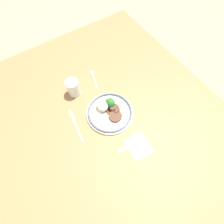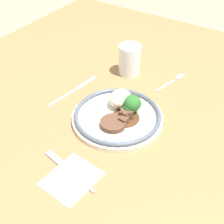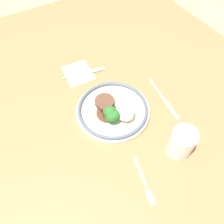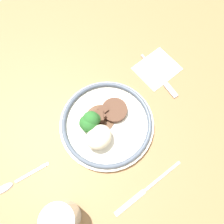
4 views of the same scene
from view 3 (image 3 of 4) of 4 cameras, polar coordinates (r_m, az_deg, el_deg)
ground_plane at (r=0.84m, az=1.05°, el=1.08°), size 8.00×8.00×0.00m
dining_table at (r=0.82m, az=1.07°, el=2.12°), size 1.51×1.25×0.05m
napkin at (r=0.90m, az=-8.82°, el=10.01°), size 0.13×0.11×0.00m
plate at (r=0.75m, az=0.35°, el=0.45°), size 0.26×0.26×0.07m
juice_glass at (r=0.68m, az=17.60°, el=-7.73°), size 0.07×0.07×0.10m
fork at (r=0.89m, az=-6.28°, el=10.27°), size 0.05×0.17×0.00m
knife at (r=0.82m, az=13.40°, el=3.33°), size 0.21×0.04×0.00m
spoon at (r=0.65m, az=9.27°, el=-19.47°), size 0.14×0.05×0.01m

